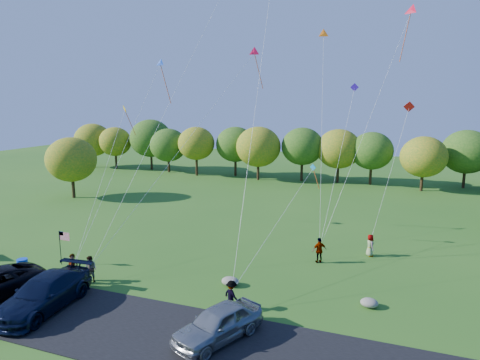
# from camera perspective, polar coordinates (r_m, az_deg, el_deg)

# --- Properties ---
(ground) EXTENTS (140.00, 140.00, 0.00)m
(ground) POSITION_cam_1_polar(r_m,az_deg,el_deg) (26.20, -10.93, -14.46)
(ground) COLOR #2A5F1B
(ground) RESTS_ON ground
(asphalt_lane) EXTENTS (44.00, 6.00, 0.06)m
(asphalt_lane) POSITION_cam_1_polar(r_m,az_deg,el_deg) (23.26, -16.33, -18.03)
(asphalt_lane) COLOR black
(asphalt_lane) RESTS_ON ground
(treeline) EXTENTS (77.40, 27.70, 8.41)m
(treeline) POSITION_cam_1_polar(r_m,az_deg,el_deg) (58.31, 5.97, 4.32)
(treeline) COLOR #3C2915
(treeline) RESTS_ON ground
(minivan_navy) EXTENTS (2.88, 6.15, 1.74)m
(minivan_navy) POSITION_cam_1_polar(r_m,az_deg,el_deg) (25.63, -24.68, -13.59)
(minivan_navy) COLOR black
(minivan_navy) RESTS_ON asphalt_lane
(minivan_silver) EXTENTS (3.62, 5.06, 1.60)m
(minivan_silver) POSITION_cam_1_polar(r_m,az_deg,el_deg) (20.86, -2.94, -18.55)
(minivan_silver) COLOR gray
(minivan_silver) RESTS_ON asphalt_lane
(flyer_a) EXTENTS (0.78, 0.60, 1.90)m
(flyer_a) POSITION_cam_1_polar(r_m,az_deg,el_deg) (28.29, -21.39, -11.00)
(flyer_a) COLOR #4C4C59
(flyer_a) RESTS_ON ground
(flyer_b) EXTENTS (0.84, 0.68, 1.64)m
(flyer_b) POSITION_cam_1_polar(r_m,az_deg,el_deg) (28.26, -19.29, -11.16)
(flyer_b) COLOR #4C4C59
(flyer_b) RESTS_ON ground
(flyer_c) EXTENTS (1.20, 1.01, 1.61)m
(flyer_c) POSITION_cam_1_polar(r_m,az_deg,el_deg) (23.54, -1.13, -15.10)
(flyer_c) COLOR #4C4C59
(flyer_c) RESTS_ON ground
(flyer_d) EXTENTS (1.10, 0.95, 1.77)m
(flyer_d) POSITION_cam_1_polar(r_m,az_deg,el_deg) (30.17, 10.55, -9.20)
(flyer_d) COLOR #4C4C59
(flyer_d) RESTS_ON ground
(flyer_e) EXTENTS (0.82, 0.93, 1.60)m
(flyer_e) POSITION_cam_1_polar(r_m,az_deg,el_deg) (32.29, 16.95, -8.32)
(flyer_e) COLOR #4C4C59
(flyer_e) RESTS_ON ground
(trash_barrel) EXTENTS (0.66, 0.66, 0.99)m
(trash_barrel) POSITION_cam_1_polar(r_m,az_deg,el_deg) (31.33, -26.99, -10.22)
(trash_barrel) COLOR #0D3EC4
(trash_barrel) RESTS_ON ground
(flag_assembly) EXTENTS (0.88, 0.57, 2.38)m
(flag_assembly) POSITION_cam_1_polar(r_m,az_deg,el_deg) (31.33, -22.58, -7.39)
(flag_assembly) COLOR black
(flag_assembly) RESTS_ON ground
(boulder_near) EXTENTS (1.09, 0.85, 0.54)m
(boulder_near) POSITION_cam_1_polar(r_m,az_deg,el_deg) (26.45, -1.31, -13.36)
(boulder_near) COLOR gray
(boulder_near) RESTS_ON ground
(boulder_far) EXTENTS (0.95, 0.79, 0.49)m
(boulder_far) POSITION_cam_1_polar(r_m,az_deg,el_deg) (25.00, 16.85, -15.40)
(boulder_far) COLOR gray
(boulder_far) RESTS_ON ground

